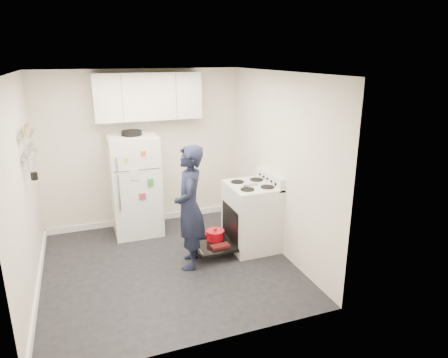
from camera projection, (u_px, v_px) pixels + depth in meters
name	position (u px, v px, depth m)	size (l,w,h in m)	color
room	(161.00, 179.00, 4.99)	(3.21, 3.21, 2.51)	black
electric_range	(251.00, 217.00, 5.75)	(0.66, 0.76, 1.10)	silver
open_oven_door	(213.00, 240.00, 5.68)	(0.55, 0.70, 0.21)	black
refrigerator	(135.00, 185.00, 6.16)	(0.72, 0.74, 1.62)	silver
upper_cabinets	(148.00, 96.00, 6.02)	(1.60, 0.33, 0.70)	silver
wall_shelf_rack	(29.00, 144.00, 4.77)	(0.14, 0.60, 0.61)	#B2B2B7
person	(190.00, 207.00, 5.13)	(0.60, 0.39, 1.64)	black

